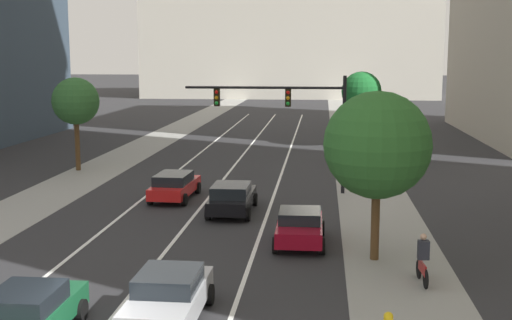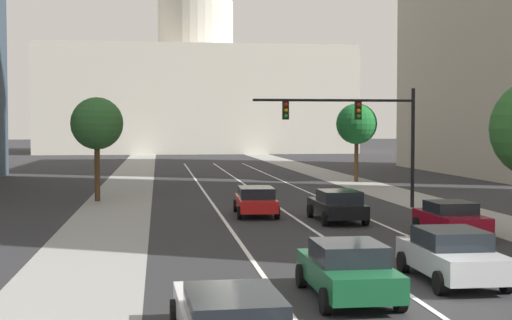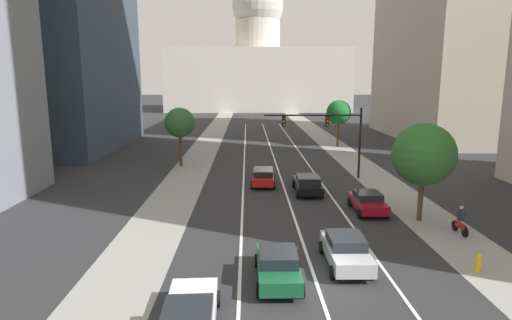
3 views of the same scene
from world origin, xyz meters
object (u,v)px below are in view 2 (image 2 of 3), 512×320
(car_crimson, at_px, (451,218))
(traffic_signal_mast, at_px, (362,123))
(car_green, at_px, (347,270))
(street_tree_mid_left, at_px, (97,124))
(capitol_building, at_px, (196,83))
(car_silver, at_px, (451,255))
(car_white, at_px, (228,315))
(car_red, at_px, (256,200))
(street_tree_mid_right, at_px, (357,124))
(car_black, at_px, (337,205))

(car_crimson, height_order, traffic_signal_mast, traffic_signal_mast)
(car_green, bearing_deg, traffic_signal_mast, -16.62)
(street_tree_mid_left, bearing_deg, capitol_building, 83.18)
(traffic_signal_mast, xyz_separation_m, street_tree_mid_left, (-14.40, 5.82, -0.04))
(capitol_building, height_order, car_silver, capitol_building)
(car_white, height_order, street_tree_mid_left, street_tree_mid_left)
(car_silver, xyz_separation_m, car_red, (-3.45, 16.31, -0.02))
(capitol_building, distance_m, traffic_signal_mast, 90.37)
(car_crimson, height_order, street_tree_mid_right, street_tree_mid_right)
(street_tree_mid_left, bearing_deg, car_red, -44.77)
(car_red, bearing_deg, street_tree_mid_left, 47.63)
(car_green, bearing_deg, car_crimson, -34.36)
(street_tree_mid_right, relative_size, street_tree_mid_left, 1.02)
(car_silver, relative_size, car_green, 1.02)
(car_black, bearing_deg, car_red, 51.03)
(car_red, relative_size, car_crimson, 1.14)
(car_red, relative_size, street_tree_mid_left, 0.75)
(capitol_building, bearing_deg, traffic_signal_mast, -87.24)
(car_black, height_order, traffic_signal_mast, traffic_signal_mast)
(car_silver, xyz_separation_m, car_white, (-6.88, -5.64, -0.06))
(street_tree_mid_left, bearing_deg, car_green, -72.35)
(car_white, distance_m, street_tree_mid_left, 30.86)
(capitol_building, xyz_separation_m, street_tree_mid_left, (-10.07, -84.14, -7.40))
(car_silver, bearing_deg, traffic_signal_mast, -7.53)
(street_tree_mid_right, bearing_deg, car_red, -117.16)
(car_crimson, xyz_separation_m, street_tree_mid_left, (-15.23, 16.12, 3.83))
(capitol_building, bearing_deg, street_tree_mid_left, -96.82)
(car_white, relative_size, traffic_signal_mast, 0.52)
(car_black, relative_size, car_white, 1.02)
(car_white, bearing_deg, street_tree_mid_right, -20.50)
(capitol_building, distance_m, car_red, 93.11)
(car_white, relative_size, street_tree_mid_left, 0.76)
(car_silver, relative_size, street_tree_mid_left, 0.72)
(car_black, relative_size, street_tree_mid_right, 0.75)
(car_crimson, bearing_deg, car_silver, 157.49)
(street_tree_mid_left, bearing_deg, car_crimson, -46.62)
(car_black, height_order, street_tree_mid_left, street_tree_mid_left)
(car_green, distance_m, street_tree_mid_left, 27.79)
(capitol_building, distance_m, car_crimson, 101.02)
(capitol_building, relative_size, car_red, 11.18)
(traffic_signal_mast, bearing_deg, car_black, -116.40)
(car_white, height_order, traffic_signal_mast, traffic_signal_mast)
(traffic_signal_mast, relative_size, street_tree_mid_right, 1.42)
(car_crimson, relative_size, street_tree_mid_left, 0.66)
(car_white, bearing_deg, car_silver, -52.81)
(car_black, distance_m, car_crimson, 6.10)
(car_white, height_order, street_tree_mid_right, street_tree_mid_right)
(car_white, distance_m, traffic_signal_mast, 26.47)
(car_silver, height_order, car_white, car_silver)
(car_black, height_order, car_crimson, car_black)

